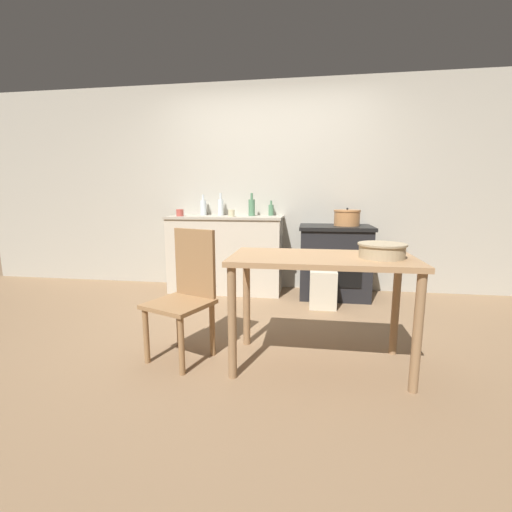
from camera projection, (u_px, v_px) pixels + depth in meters
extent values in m
plane|color=#896B4C|center=(249.00, 332.00, 2.99)|extent=(14.00, 14.00, 0.00)
cube|color=#B2AD9E|center=(270.00, 188.00, 4.32)|extent=(8.00, 0.07, 2.55)
cube|color=beige|center=(226.00, 255.00, 4.25)|extent=(1.36, 0.53, 0.90)
cube|color=#A9A08F|center=(226.00, 217.00, 4.17)|extent=(1.39, 0.56, 0.03)
cube|color=black|center=(334.00, 263.00, 4.02)|extent=(0.78, 0.60, 0.80)
cube|color=black|center=(336.00, 227.00, 3.95)|extent=(0.82, 0.64, 0.04)
cube|color=black|center=(336.00, 272.00, 3.73)|extent=(0.55, 0.01, 0.34)
cube|color=#A87F56|center=(322.00, 259.00, 2.29)|extent=(1.22, 0.62, 0.03)
cylinder|color=#97724E|center=(232.00, 323.00, 2.18)|extent=(0.06, 0.06, 0.74)
cylinder|color=#97724E|center=(417.00, 334.00, 2.02)|extent=(0.06, 0.06, 0.74)
cylinder|color=#97724E|center=(247.00, 299.00, 2.69)|extent=(0.06, 0.06, 0.74)
cylinder|color=#97724E|center=(396.00, 306.00, 2.52)|extent=(0.06, 0.06, 0.74)
cube|color=#997047|center=(179.00, 304.00, 2.43)|extent=(0.52, 0.52, 0.03)
cube|color=#997047|center=(195.00, 263.00, 2.54)|extent=(0.35, 0.16, 0.51)
cylinder|color=#997047|center=(146.00, 336.00, 2.41)|extent=(0.04, 0.04, 0.40)
cylinder|color=#997047|center=(181.00, 346.00, 2.25)|extent=(0.04, 0.04, 0.40)
cylinder|color=#997047|center=(179.00, 321.00, 2.69)|extent=(0.04, 0.04, 0.40)
cylinder|color=#997047|center=(212.00, 329.00, 2.53)|extent=(0.04, 0.04, 0.40)
cube|color=beige|center=(323.00, 290.00, 3.60)|extent=(0.28, 0.19, 0.40)
cylinder|color=#B77A47|center=(347.00, 219.00, 3.92)|extent=(0.29, 0.29, 0.16)
cylinder|color=#B77A47|center=(347.00, 211.00, 3.90)|extent=(0.30, 0.30, 0.02)
sphere|color=black|center=(347.00, 209.00, 3.90)|extent=(0.02, 0.02, 0.02)
cylinder|color=tan|center=(382.00, 251.00, 2.21)|extent=(0.29, 0.29, 0.09)
cylinder|color=tan|center=(382.00, 244.00, 2.20)|extent=(0.31, 0.31, 0.01)
cylinder|color=silver|center=(221.00, 207.00, 4.30)|extent=(0.07, 0.07, 0.20)
cylinder|color=silver|center=(221.00, 196.00, 4.28)|extent=(0.03, 0.03, 0.08)
cylinder|color=#517F5B|center=(252.00, 208.00, 4.17)|extent=(0.08, 0.08, 0.20)
cylinder|color=#517F5B|center=(252.00, 196.00, 4.14)|extent=(0.03, 0.03, 0.08)
cylinder|color=silver|center=(203.00, 208.00, 4.35)|extent=(0.08, 0.08, 0.19)
cylinder|color=silver|center=(203.00, 197.00, 4.32)|extent=(0.03, 0.03, 0.07)
cylinder|color=#517F5B|center=(271.00, 210.00, 4.24)|extent=(0.06, 0.06, 0.13)
cylinder|color=#517F5B|center=(271.00, 203.00, 4.23)|extent=(0.02, 0.02, 0.05)
cylinder|color=beige|center=(231.00, 213.00, 4.00)|extent=(0.07, 0.07, 0.08)
cylinder|color=#B74C42|center=(180.00, 213.00, 4.11)|extent=(0.09, 0.09, 0.08)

